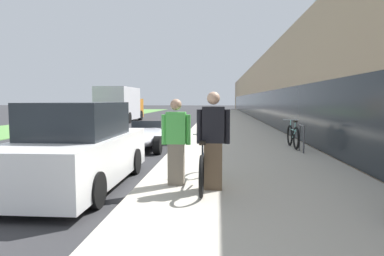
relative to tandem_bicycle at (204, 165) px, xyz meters
name	(u,v)px	position (x,y,z in m)	size (l,w,h in m)	color
sidewalk_slab	(230,124)	(1.10, 18.10, -0.46)	(4.73, 70.00, 0.15)	#BCB5A5
storefront_facade	(308,92)	(8.50, 26.10, 2.01)	(10.01, 70.00, 5.08)	tan
lawn_strip	(78,120)	(-11.77, 22.10, -0.51)	(5.19, 70.00, 0.03)	#5B9347
tandem_bicycle	(204,165)	(0.00, 0.00, 0.00)	(0.52, 2.50, 0.90)	black
person_rider	(213,141)	(0.18, -0.31, 0.50)	(0.60, 0.23, 1.76)	brown
person_bystander	(176,142)	(-0.52, -0.04, 0.44)	(0.55, 0.22, 1.63)	#756B5B
bike_rack_hoop	(302,135)	(2.85, 4.34, 0.13)	(0.05, 0.60, 0.84)	#4C4C51
cruiser_bike_nearest	(293,136)	(2.79, 5.32, 0.01)	(0.52, 1.71, 0.94)	black
parked_sedan_curbside	(79,149)	(-2.52, 0.19, 0.24)	(1.82, 4.35, 1.71)	white
vintage_roadster_curbside	(143,137)	(-2.43, 5.69, -0.11)	(1.73, 4.40, 0.97)	silver
moving_truck	(121,105)	(-7.55, 20.50, 0.86)	(2.39, 6.72, 2.74)	orange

